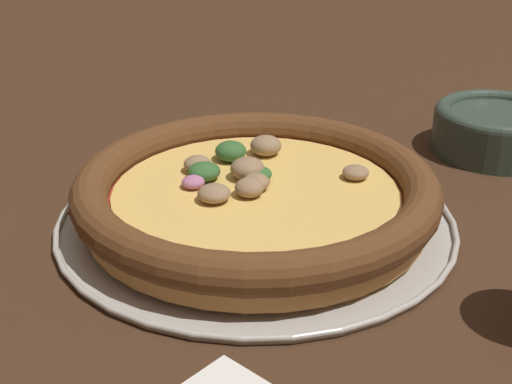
# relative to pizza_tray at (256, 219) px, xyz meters

# --- Properties ---
(ground_plane) EXTENTS (3.00, 3.00, 0.00)m
(ground_plane) POSITION_rel_pizza_tray_xyz_m (0.00, 0.00, -0.00)
(ground_plane) COLOR #3D2616
(pizza_tray) EXTENTS (0.33, 0.33, 0.01)m
(pizza_tray) POSITION_rel_pizza_tray_xyz_m (0.00, 0.00, 0.00)
(pizza_tray) COLOR #B7B2A8
(pizza_tray) RESTS_ON ground_plane
(pizza) EXTENTS (0.30, 0.30, 0.04)m
(pizza) POSITION_rel_pizza_tray_xyz_m (0.00, 0.00, 0.02)
(pizza) COLOR #BC7F42
(pizza) RESTS_ON pizza_tray
(bowl_near) EXTENTS (0.13, 0.13, 0.05)m
(bowl_near) POSITION_rel_pizza_tray_xyz_m (0.25, -0.16, 0.02)
(bowl_near) COLOR #334238
(bowl_near) RESTS_ON ground_plane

